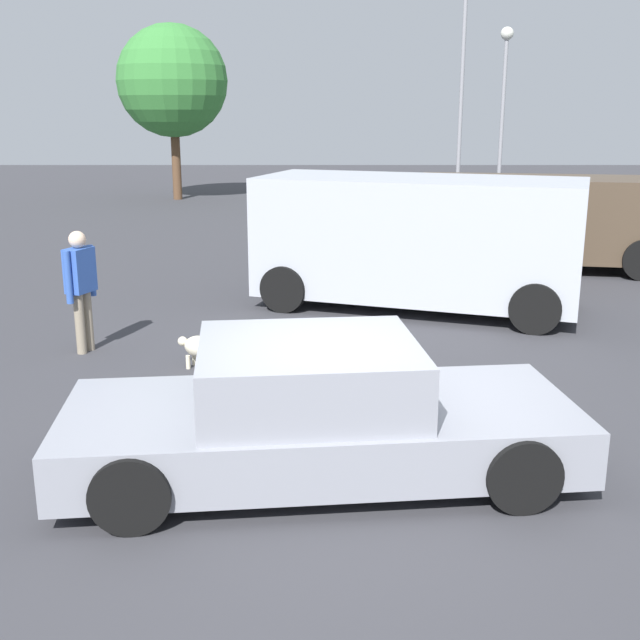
{
  "coord_description": "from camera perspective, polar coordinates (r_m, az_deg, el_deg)",
  "views": [
    {
      "loc": [
        -0.13,
        -6.52,
        3.22
      ],
      "look_at": [
        -0.13,
        2.02,
        0.9
      ],
      "focal_mm": 44.0,
      "sensor_mm": 36.0,
      "label": 1
    }
  ],
  "objects": [
    {
      "name": "ground_plane",
      "position": [
        7.27,
        1.08,
        -11.07
      ],
      "size": [
        80.0,
        80.0,
        0.0
      ],
      "primitive_type": "plane",
      "color": "#38383D"
    },
    {
      "name": "dog",
      "position": [
        10.04,
        -8.47,
        -1.89
      ],
      "size": [
        0.66,
        0.41,
        0.47
      ],
      "rotation": [
        0.0,
        0.0,
        5.91
      ],
      "color": "beige",
      "rests_on": "ground_plane"
    },
    {
      "name": "suv_dark",
      "position": [
        16.81,
        15.81,
        7.11
      ],
      "size": [
        5.18,
        2.8,
        1.86
      ],
      "rotation": [
        0.0,
        0.0,
        -0.17
      ],
      "color": "#4C3D2D",
      "rests_on": "ground_plane"
    },
    {
      "name": "sedan_foreground",
      "position": [
        7.06,
        -0.24,
        -6.88
      ],
      "size": [
        4.71,
        2.33,
        1.24
      ],
      "rotation": [
        0.0,
        0.0,
        0.1
      ],
      "color": "gray",
      "rests_on": "ground_plane"
    },
    {
      "name": "tree_back_left",
      "position": [
        29.19,
        -10.68,
        16.7
      ],
      "size": [
        3.88,
        3.88,
        6.07
      ],
      "color": "brown",
      "rests_on": "ground_plane"
    },
    {
      "name": "pedestrian",
      "position": [
        10.94,
        -17.01,
        2.73
      ],
      "size": [
        0.37,
        0.54,
        1.66
      ],
      "rotation": [
        0.0,
        0.0,
        2.77
      ],
      "color": "gray",
      "rests_on": "ground_plane"
    },
    {
      "name": "light_post_near",
      "position": [
        27.84,
        10.4,
        18.88
      ],
      "size": [
        0.44,
        0.44,
        7.78
      ],
      "color": "gray",
      "rests_on": "ground_plane"
    },
    {
      "name": "light_post_mid",
      "position": [
        28.97,
        13.26,
        16.42
      ],
      "size": [
        0.44,
        0.44,
        5.89
      ],
      "color": "gray",
      "rests_on": "ground_plane"
    },
    {
      "name": "van_white",
      "position": [
        12.96,
        7.13,
        5.92
      ],
      "size": [
        5.55,
        3.62,
        2.14
      ],
      "rotation": [
        0.0,
        0.0,
        2.81
      ],
      "color": "#B2B7C1",
      "rests_on": "ground_plane"
    }
  ]
}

